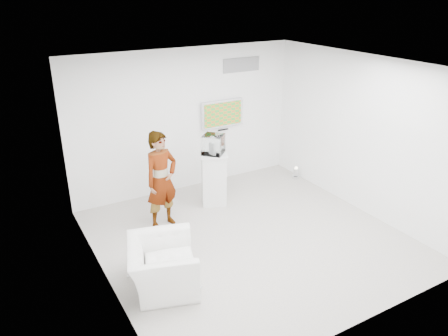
{
  "coord_description": "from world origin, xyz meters",
  "views": [
    {
      "loc": [
        -3.7,
        -5.52,
        4.11
      ],
      "look_at": [
        -0.17,
        0.6,
        1.15
      ],
      "focal_mm": 35.0,
      "sensor_mm": 36.0,
      "label": 1
    }
  ],
  "objects_px": {
    "pedestal": "(214,178)",
    "floor_uplight": "(296,173)",
    "tv": "(222,114)",
    "armchair": "(162,265)",
    "person": "(162,180)"
  },
  "relations": [
    {
      "from": "pedestal",
      "to": "tv",
      "type": "bearing_deg",
      "value": 52.04
    },
    {
      "from": "tv",
      "to": "person",
      "type": "relative_size",
      "value": 0.55
    },
    {
      "from": "pedestal",
      "to": "floor_uplight",
      "type": "relative_size",
      "value": 3.99
    },
    {
      "from": "tv",
      "to": "armchair",
      "type": "distance_m",
      "value": 4.14
    },
    {
      "from": "armchair",
      "to": "tv",
      "type": "bearing_deg",
      "value": -24.36
    },
    {
      "from": "tv",
      "to": "pedestal",
      "type": "xyz_separation_m",
      "value": [
        -0.73,
        -0.94,
        -1.01
      ]
    },
    {
      "from": "person",
      "to": "pedestal",
      "type": "height_order",
      "value": "person"
    },
    {
      "from": "armchair",
      "to": "floor_uplight",
      "type": "xyz_separation_m",
      "value": [
        4.17,
        2.13,
        -0.22
      ]
    },
    {
      "from": "person",
      "to": "floor_uplight",
      "type": "relative_size",
      "value": 6.76
    },
    {
      "from": "person",
      "to": "armchair",
      "type": "xyz_separation_m",
      "value": [
        -0.7,
        -1.66,
        -0.55
      ]
    },
    {
      "from": "pedestal",
      "to": "person",
      "type": "bearing_deg",
      "value": -164.9
    },
    {
      "from": "armchair",
      "to": "floor_uplight",
      "type": "relative_size",
      "value": 4.08
    },
    {
      "from": "tv",
      "to": "pedestal",
      "type": "bearing_deg",
      "value": -127.96
    },
    {
      "from": "armchair",
      "to": "pedestal",
      "type": "distance_m",
      "value": 2.79
    },
    {
      "from": "tv",
      "to": "armchair",
      "type": "relative_size",
      "value": 0.91
    }
  ]
}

